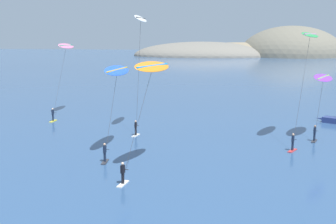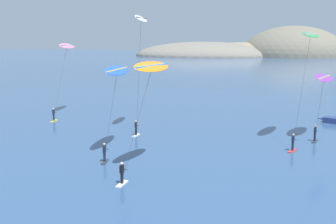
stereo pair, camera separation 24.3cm
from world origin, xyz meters
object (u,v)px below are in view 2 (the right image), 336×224
object	(u,v)px
kitesurfer_blue	(116,76)
kitesurfer_purple	(323,82)
kitesurfer_pink	(66,52)
kitesurfer_orange	(150,75)
kitesurfer_green	(309,43)
kitesurfer_white	(141,30)

from	to	relation	value
kitesurfer_blue	kitesurfer_purple	world-z (taller)	kitesurfer_blue
kitesurfer_pink	kitesurfer_orange	xyz separation A→B (m)	(16.28, -22.20, -0.86)
kitesurfer_orange	kitesurfer_purple	bearing A→B (deg)	40.41
kitesurfer_pink	kitesurfer_purple	world-z (taller)	kitesurfer_pink
kitesurfer_pink	kitesurfer_orange	distance (m)	27.55
kitesurfer_pink	kitesurfer_green	size ratio (longest dim) A/B	0.87
kitesurfer_green	kitesurfer_blue	bearing A→B (deg)	-159.11
kitesurfer_green	kitesurfer_purple	world-z (taller)	kitesurfer_green
kitesurfer_white	kitesurfer_orange	bearing A→B (deg)	-74.31
kitesurfer_pink	kitesurfer_green	world-z (taller)	kitesurfer_green
kitesurfer_purple	kitesurfer_blue	bearing A→B (deg)	-155.97
kitesurfer_orange	kitesurfer_purple	xyz separation A→B (m)	(15.84, 13.48, -1.72)
kitesurfer_green	kitesurfer_orange	world-z (taller)	kitesurfer_green
kitesurfer_blue	kitesurfer_purple	bearing A→B (deg)	24.03
kitesurfer_purple	kitesurfer_orange	bearing A→B (deg)	-139.59
kitesurfer_green	kitesurfer_blue	xyz separation A→B (m)	(-17.95, -6.85, -2.88)
kitesurfer_pink	kitesurfer_purple	distance (m)	33.38
kitesurfer_green	kitesurfer_orange	distance (m)	18.12
kitesurfer_white	kitesurfer_blue	distance (m)	10.18
kitesurfer_purple	kitesurfer_white	bearing A→B (deg)	178.99
kitesurfer_blue	kitesurfer_orange	bearing A→B (deg)	-48.31
kitesurfer_orange	kitesurfer_green	bearing A→B (deg)	39.57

